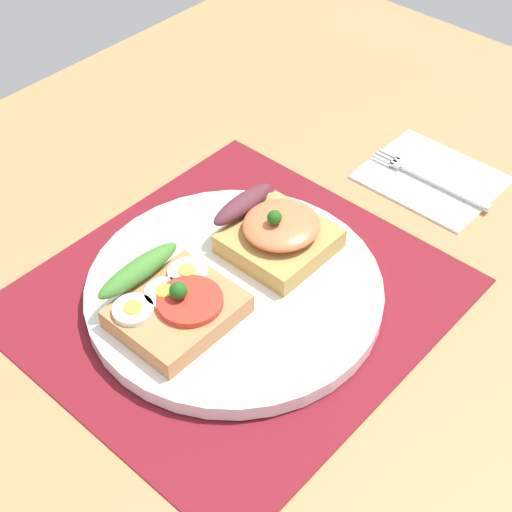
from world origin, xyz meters
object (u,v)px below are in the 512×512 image
(plate, at_px, (234,290))
(fork, at_px, (426,177))
(sandwich_egg_tomato, at_px, (172,303))
(sandwich_salmon, at_px, (277,233))
(napkin, at_px, (432,177))

(plate, bearing_deg, fork, -8.14)
(fork, bearing_deg, sandwich_egg_tomato, 170.69)
(fork, bearing_deg, sandwich_salmon, 168.39)
(napkin, height_order, fork, fork)
(napkin, relative_size, fork, 0.97)
(plate, distance_m, fork, 0.27)
(plate, height_order, napkin, plate)
(napkin, bearing_deg, fork, 171.61)
(sandwich_salmon, bearing_deg, napkin, -11.47)
(plate, bearing_deg, napkin, -8.15)
(plate, height_order, sandwich_egg_tomato, sandwich_egg_tomato)
(sandwich_egg_tomato, distance_m, napkin, 0.34)
(sandwich_egg_tomato, xyz_separation_m, sandwich_salmon, (0.13, -0.01, 0.00))
(sandwich_egg_tomato, relative_size, napkin, 0.74)
(sandwich_egg_tomato, distance_m, fork, 0.33)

